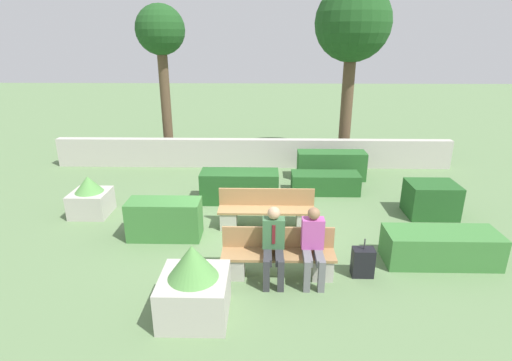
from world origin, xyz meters
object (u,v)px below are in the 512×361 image
bench_front (278,258)px  person_seated_man (274,242)px  planter_corner_left (90,198)px  planter_corner_right (194,286)px  tree_leftmost (161,37)px  tree_center_left (353,26)px  bench_left_side (267,213)px  person_seated_woman (313,242)px  suitcase (363,262)px

bench_front → person_seated_man: 0.44m
bench_front → planter_corner_left: (-4.40, 2.51, 0.09)m
bench_front → person_seated_man: bearing=-122.7°
planter_corner_right → tree_leftmost: (-2.37, 8.68, 3.52)m
person_seated_man → tree_center_left: size_ratio=0.24×
bench_front → bench_left_side: size_ratio=0.94×
person_seated_woman → planter_corner_right: size_ratio=1.11×
bench_front → planter_corner_left: bearing=150.3°
person_seated_man → suitcase: bearing=5.3°
bench_left_side → planter_corner_right: size_ratio=1.79×
bench_left_side → suitcase: bench_left_side is taller
bench_left_side → person_seated_man: person_seated_man is taller
bench_front → tree_leftmost: bearing=115.9°
bench_front → planter_corner_left: planter_corner_left is taller
bench_front → planter_corner_right: 1.74m
person_seated_woman → bench_left_side: bearing=110.8°
bench_front → planter_corner_right: (-1.30, -1.14, 0.19)m
bench_front → person_seated_man: person_seated_man is taller
suitcase → tree_leftmost: size_ratio=0.14×
bench_front → person_seated_woman: bearing=-13.6°
person_seated_woman → planter_corner_right: person_seated_woman is taller
bench_left_side → person_seated_woman: person_seated_woman is taller
planter_corner_right → tree_leftmost: 9.66m
bench_left_side → suitcase: size_ratio=2.94×
suitcase → tree_center_left: 8.53m
planter_corner_right → person_seated_man: bearing=39.7°
planter_corner_right → tree_center_left: (3.81, 8.56, 3.84)m
bench_front → tree_leftmost: 9.17m
person_seated_woman → person_seated_man: bearing=179.9°
bench_left_side → suitcase: (1.70, -1.91, -0.07)m
person_seated_man → planter_corner_left: bearing=148.4°
bench_front → tree_center_left: size_ratio=0.35×
person_seated_woman → tree_leftmost: bearing=119.0°
planter_corner_right → tree_leftmost: size_ratio=0.24×
tree_leftmost → tree_center_left: (6.17, -0.12, 0.32)m
bench_front → suitcase: (1.50, 0.01, -0.07)m
person_seated_woman → planter_corner_left: size_ratio=1.38×
bench_front → tree_center_left: bearing=71.3°
tree_leftmost → bench_left_side: bearing=-58.3°
tree_center_left → suitcase: bearing=-97.8°
tree_leftmost → person_seated_man: bearing=-65.0°
person_seated_woman → planter_corner_right: (-1.88, -1.00, -0.21)m
person_seated_man → planter_corner_right: bearing=-140.3°
bench_front → person_seated_man: (-0.09, -0.14, 0.40)m
person_seated_woman → planter_corner_left: person_seated_woman is taller
bench_left_side → tree_leftmost: bearing=130.2°
person_seated_man → planter_corner_left: size_ratio=1.38×
suitcase → person_seated_man: bearing=-174.7°
planter_corner_left → tree_leftmost: tree_leftmost is taller
person_seated_man → person_seated_woman: (0.67, -0.00, -0.00)m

